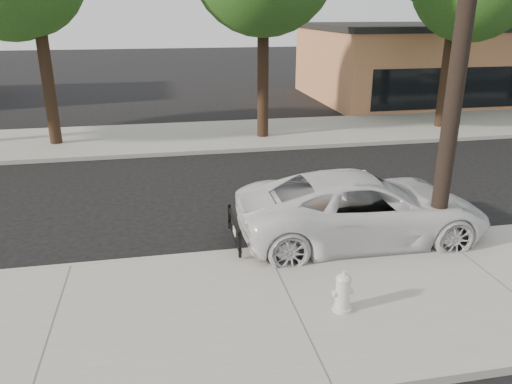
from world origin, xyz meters
TOP-DOWN VIEW (x-y plane):
  - ground at (0.00, 0.00)m, footprint 120.00×120.00m
  - near_sidewalk at (0.00, -4.30)m, footprint 90.00×4.40m
  - far_sidewalk at (0.00, 8.50)m, footprint 90.00×5.00m
  - curb_near at (0.00, -2.10)m, footprint 90.00×0.12m
  - building_main at (16.00, 16.00)m, footprint 18.00×10.00m
  - utility_pole at (3.60, -2.70)m, footprint 1.40×0.34m
  - police_cruiser at (2.26, -1.80)m, footprint 5.64×2.69m
  - fire_hydrant at (0.77, -4.66)m, footprint 0.36×0.33m

SIDE VIEW (x-z plane):
  - ground at x=0.00m, z-range 0.00..0.00m
  - near_sidewalk at x=0.00m, z-range 0.00..0.15m
  - far_sidewalk at x=0.00m, z-range 0.00..0.15m
  - curb_near at x=0.00m, z-range -0.01..0.15m
  - fire_hydrant at x=0.77m, z-range 0.14..0.82m
  - police_cruiser at x=2.26m, z-range 0.00..1.56m
  - building_main at x=16.00m, z-range 0.00..4.00m
  - utility_pole at x=3.60m, z-range 0.20..9.20m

